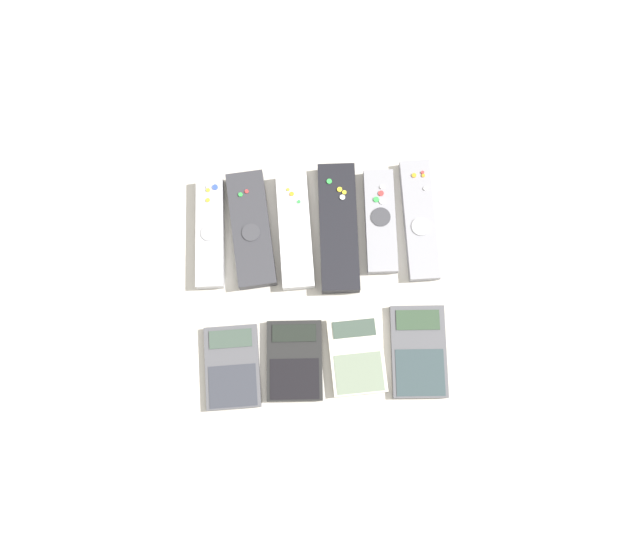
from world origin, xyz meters
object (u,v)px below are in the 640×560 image
at_px(remote_3, 338,228).
at_px(calculator_1, 295,360).
at_px(remote_1, 251,229).
at_px(calculator_2, 357,355).
at_px(calculator_3, 419,351).
at_px(remote_2, 295,231).
at_px(remote_5, 419,220).
at_px(remote_0, 210,233).
at_px(calculator_0, 232,367).
at_px(remote_4, 380,221).

xyz_separation_m(remote_3, calculator_1, (-0.08, -0.20, -0.01)).
height_order(remote_1, calculator_2, remote_1).
relative_size(remote_1, calculator_3, 1.31).
distance_m(remote_2, remote_5, 0.20).
bearing_deg(remote_0, calculator_0, -81.01).
xyz_separation_m(remote_2, calculator_0, (-0.11, -0.21, -0.00)).
bearing_deg(remote_0, remote_1, 2.54).
height_order(remote_5, calculator_1, remote_5).
height_order(remote_4, calculator_0, remote_4).
xyz_separation_m(remote_0, calculator_1, (0.12, -0.21, -0.00)).
relative_size(remote_0, calculator_1, 1.42).
xyz_separation_m(remote_4, calculator_0, (-0.25, -0.21, -0.00)).
relative_size(calculator_0, calculator_3, 0.86).
xyz_separation_m(calculator_1, calculator_3, (0.19, -0.00, -0.00)).
bearing_deg(remote_3, remote_0, -179.69).
bearing_deg(calculator_0, remote_1, 79.18).
height_order(remote_1, remote_3, remote_3).
bearing_deg(remote_0, calculator_3, -31.95).
relative_size(remote_2, calculator_3, 1.29).
relative_size(remote_2, calculator_0, 1.49).
bearing_deg(calculator_2, remote_3, 91.79).
height_order(remote_2, calculator_1, remote_2).
bearing_deg(calculator_3, remote_4, 104.05).
distance_m(remote_1, calculator_0, 0.22).
relative_size(remote_1, remote_4, 1.11).
xyz_separation_m(remote_2, remote_3, (0.07, -0.00, 0.00)).
bearing_deg(remote_5, calculator_0, -144.79).
xyz_separation_m(remote_4, calculator_3, (0.04, -0.21, -0.00)).
distance_m(remote_5, calculator_3, 0.21).
bearing_deg(remote_5, remote_1, -179.77).
relative_size(remote_0, calculator_3, 1.23).
height_order(remote_1, calculator_1, remote_1).
height_order(remote_2, calculator_0, remote_2).
relative_size(remote_5, calculator_3, 1.35).
bearing_deg(remote_1, calculator_0, -104.46).
distance_m(remote_4, remote_5, 0.06).
relative_size(remote_2, calculator_2, 1.55).
bearing_deg(remote_0, remote_5, 1.78).
bearing_deg(remote_5, calculator_1, -134.84).
relative_size(remote_4, calculator_3, 1.17).
bearing_deg(calculator_3, calculator_0, -175.96).
bearing_deg(remote_3, remote_4, 8.29).
bearing_deg(remote_4, calculator_2, -102.21).
distance_m(calculator_0, calculator_1, 0.10).
xyz_separation_m(remote_0, remote_1, (0.07, 0.00, 0.00)).
distance_m(remote_1, remote_5, 0.27).
distance_m(remote_5, calculator_0, 0.38).
bearing_deg(calculator_0, remote_3, 48.99).
relative_size(remote_3, calculator_3, 1.44).
xyz_separation_m(remote_0, calculator_3, (0.31, -0.21, -0.00)).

